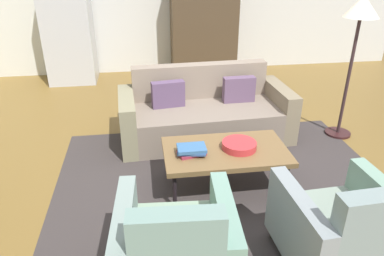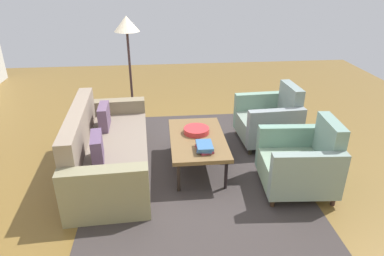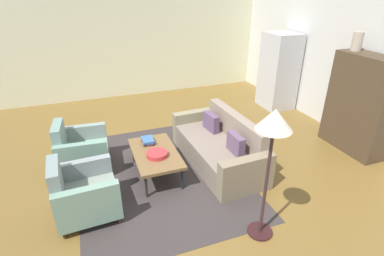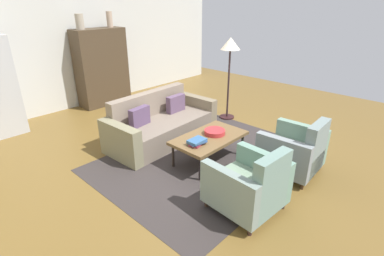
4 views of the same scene
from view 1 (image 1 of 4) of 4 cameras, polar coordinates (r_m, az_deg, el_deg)
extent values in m
plane|color=brown|center=(4.14, 5.14, -5.72)|extent=(10.29, 10.29, 0.00)
cube|color=#36302F|center=(3.84, 4.82, -8.53)|extent=(3.40, 2.60, 0.01)
cube|color=#77695C|center=(4.63, 2.10, 0.92)|extent=(1.78, 0.98, 0.42)
cube|color=gray|center=(4.86, 1.20, 5.05)|extent=(1.75, 0.26, 0.86)
cube|color=#7B6E55|center=(4.88, 13.20, 2.87)|extent=(0.22, 0.91, 0.62)
cube|color=gray|center=(4.48, -9.94, 1.08)|extent=(0.22, 0.91, 0.62)
cube|color=#5E4661|center=(4.69, 7.30, 5.97)|extent=(0.40, 0.13, 0.32)
cube|color=#584260|center=(4.50, -3.73, 5.26)|extent=(0.41, 0.17, 0.32)
cylinder|color=black|center=(3.86, -3.56, -4.97)|extent=(0.04, 0.04, 0.38)
cylinder|color=black|center=(4.06, 11.54, -3.78)|extent=(0.04, 0.04, 0.38)
cylinder|color=black|center=(3.39, -2.73, -9.83)|extent=(0.04, 0.04, 0.38)
cylinder|color=#262820|center=(3.62, 14.38, -8.13)|extent=(0.04, 0.04, 0.38)
cube|color=brown|center=(3.58, 5.23, -3.68)|extent=(1.20, 0.70, 0.05)
cylinder|color=#2F2015|center=(3.12, -9.18, -17.31)|extent=(0.05, 0.05, 0.10)
cylinder|color=#311F1B|center=(3.13, 3.87, -16.84)|extent=(0.05, 0.05, 0.10)
cube|color=gray|center=(2.72, -2.48, -19.02)|extent=(0.61, 0.84, 0.30)
cube|color=gray|center=(2.65, -10.24, -17.16)|extent=(0.17, 0.81, 0.56)
cube|color=gray|center=(2.66, 5.12, -16.60)|extent=(0.17, 0.81, 0.56)
cylinder|color=#2B251B|center=(3.25, 12.50, -15.60)|extent=(0.05, 0.05, 0.10)
cylinder|color=#382C1C|center=(3.54, 22.96, -13.32)|extent=(0.05, 0.05, 0.10)
cube|color=gray|center=(3.04, 21.54, -15.49)|extent=(0.60, 0.83, 0.30)
cube|color=gray|center=(2.70, 26.07, -15.92)|extent=(0.57, 0.17, 0.78)
cube|color=gray|center=(2.81, 15.88, -14.95)|extent=(0.16, 0.81, 0.56)
cube|color=gray|center=(3.14, 27.33, -12.25)|extent=(0.16, 0.81, 0.56)
cylinder|color=#BA2E31|center=(3.58, 7.35, -2.68)|extent=(0.34, 0.34, 0.07)
cube|color=maroon|center=(3.47, -0.06, -3.90)|extent=(0.28, 0.21, 0.03)
cube|color=#315086|center=(3.45, -0.06, -3.55)|extent=(0.29, 0.22, 0.02)
cube|color=#356092|center=(3.44, -0.06, -3.16)|extent=(0.27, 0.19, 0.03)
cube|color=#453624|center=(7.00, 1.85, 15.61)|extent=(1.20, 0.50, 1.80)
cube|color=#3C1D1F|center=(7.21, -0.96, 15.93)|extent=(0.56, 0.01, 1.51)
cube|color=black|center=(7.31, 3.90, 16.01)|extent=(0.56, 0.01, 1.51)
cube|color=#B7BABF|center=(6.90, -18.67, 14.37)|extent=(0.80, 0.70, 1.85)
cylinder|color=#99999E|center=(7.24, -17.92, 15.72)|extent=(0.02, 0.02, 0.70)
cylinder|color=black|center=(5.15, 21.68, -0.71)|extent=(0.32, 0.32, 0.03)
cylinder|color=#332325|center=(4.88, 23.11, 7.06)|extent=(0.04, 0.04, 1.45)
cone|color=beige|center=(4.71, 24.97, 16.78)|extent=(0.40, 0.40, 0.24)
camera|label=2|loc=(4.67, -54.39, 19.26)|focal=32.06mm
camera|label=3|loc=(5.35, 63.70, 20.53)|focal=27.63mm
camera|label=4|loc=(2.55, -93.63, 4.68)|focal=27.80mm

